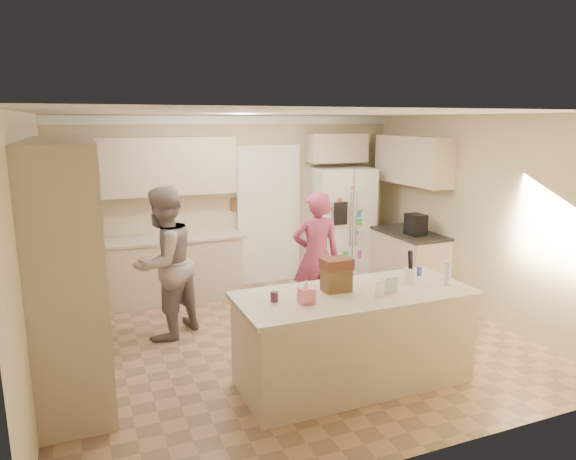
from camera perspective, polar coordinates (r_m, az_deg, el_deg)
name	(u,v)px	position (r m, az deg, el deg)	size (l,w,h in m)	color
floor	(291,342)	(6.13, 0.37, -12.33)	(5.20, 4.60, 0.02)	#9C775A
ceiling	(292,112)	(5.58, 0.41, 12.99)	(5.20, 4.60, 0.02)	white
wall_back	(234,202)	(7.86, -6.06, 3.06)	(5.20, 0.02, 2.60)	beige
wall_front	(416,297)	(3.76, 14.06, -7.22)	(5.20, 0.02, 2.60)	beige
wall_left	(32,255)	(5.32, -26.60, -2.48)	(0.02, 4.60, 2.60)	beige
wall_right	(477,216)	(7.11, 20.23, 1.43)	(0.02, 4.60, 2.60)	beige
crown_back	(233,120)	(7.72, -6.16, 12.06)	(5.20, 0.08, 0.12)	white
pantry_bank	(69,259)	(5.53, -23.13, -3.01)	(0.60, 2.60, 2.35)	#C4B297
back_base_cab	(163,270)	(7.52, -13.72, -4.36)	(2.20, 0.60, 0.88)	#C4B297
back_countertop	(161,239)	(7.39, -13.89, -0.96)	(2.24, 0.63, 0.04)	beige
back_upper_cab	(156,166)	(7.38, -14.43, 6.86)	(2.20, 0.35, 0.80)	#C4B297
doorway_opening	(268,216)	(8.04, -2.19, 1.51)	(0.90, 0.06, 2.10)	black
doorway_casing	(269,217)	(8.01, -2.11, 1.47)	(1.02, 0.03, 2.22)	white
wall_frame_upper	(235,186)	(7.79, -5.88, 4.84)	(0.15, 0.02, 0.20)	brown
wall_frame_lower	(236,204)	(7.83, -5.83, 2.88)	(0.15, 0.02, 0.20)	brown
refrigerator	(342,224)	(8.24, 6.00, 0.65)	(0.90, 0.70, 1.80)	white
fridge_seam	(353,228)	(7.94, 7.20, 0.18)	(0.01, 0.02, 1.78)	gray
fridge_dispenser	(341,213)	(7.78, 5.86, 1.84)	(0.22, 0.03, 0.35)	black
fridge_handle_l	(351,219)	(7.87, 6.96, 1.20)	(0.02, 0.02, 0.85)	silver
fridge_handle_r	(356,219)	(7.92, 7.59, 1.25)	(0.02, 0.02, 0.85)	silver
over_fridge_cab	(337,148)	(8.22, 5.45, 9.07)	(0.95, 0.35, 0.45)	#C4B297
right_base_cab	(408,263)	(7.87, 13.22, -3.61)	(0.60, 1.20, 0.88)	#C4B297
right_countertop	(409,233)	(7.75, 13.32, -0.34)	(0.63, 1.24, 0.04)	#2D2B28
right_upper_cab	(412,160)	(7.84, 13.66, 7.55)	(0.35, 1.50, 0.70)	#C4B297
coffee_maker	(416,224)	(7.54, 14.01, 0.60)	(0.22, 0.28, 0.30)	black
island_base	(354,340)	(5.12, 7.31, -12.00)	(2.20, 0.90, 0.88)	#C4B297
island_top	(355,295)	(4.95, 7.45, -7.13)	(2.28, 0.96, 0.05)	beige
utensil_crock	(410,275)	(5.30, 13.37, -4.94)	(0.13, 0.13, 0.15)	white
tissue_box	(307,296)	(4.60, 2.07, -7.29)	(0.13, 0.13, 0.14)	pink
tissue_plume	(307,284)	(4.56, 2.08, -5.99)	(0.08, 0.08, 0.08)	white
dollhouse_body	(336,280)	(4.92, 5.39, -5.53)	(0.26, 0.18, 0.22)	brown
dollhouse_roof	(337,264)	(4.88, 5.43, -3.74)	(0.28, 0.20, 0.10)	#592D1E
jam_jar	(274,297)	(4.65, -1.53, -7.40)	(0.07, 0.07, 0.09)	#59263F
greeting_card_a	(380,288)	(4.83, 10.21, -6.40)	(0.12, 0.01, 0.16)	white
greeting_card_b	(391,285)	(4.95, 11.39, -6.00)	(0.12, 0.01, 0.16)	silver
water_bottle	(447,273)	(5.31, 17.30, -4.61)	(0.07, 0.07, 0.24)	silver
shaker_salt	(414,272)	(5.53, 13.78, -4.55)	(0.05, 0.05, 0.09)	#3940A4
shaker_pepper	(419,271)	(5.57, 14.37, -4.46)	(0.05, 0.05, 0.09)	#3940A4
teen_boy	(164,263)	(6.14, -13.62, -3.61)	(0.87, 0.68, 1.79)	gray
teen_girl	(316,257)	(6.50, 3.15, -2.96)	(0.61, 0.40, 1.67)	#AC404C
fridge_magnets	(353,228)	(7.93, 7.22, 0.17)	(0.76, 0.02, 1.44)	tan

